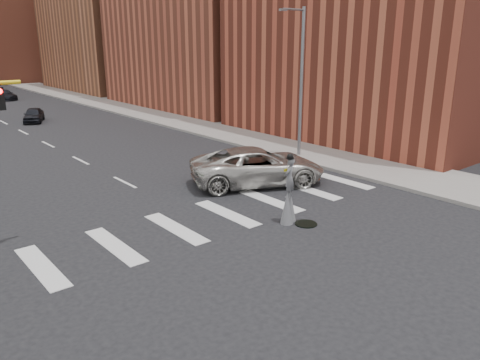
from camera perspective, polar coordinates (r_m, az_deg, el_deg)
ground_plane at (r=18.62m, az=-2.86°, el=-5.84°), size 160.00×160.00×0.00m
sidewalk_right at (r=45.54m, az=-9.22°, el=7.60°), size 5.00×90.00×0.18m
manhole at (r=19.12m, az=8.04°, el=-5.31°), size 0.90×0.90×0.04m
building_far at (r=75.15m, az=-14.96°, el=18.37°), size 16.00×22.00×20.00m
streetlight at (r=29.07m, az=7.38°, el=12.16°), size 2.05×0.20×9.00m
stilt_performer at (r=18.88m, az=5.97°, el=-2.04°), size 0.82×0.64×2.87m
suv_crossing at (r=23.90m, az=2.17°, el=1.70°), size 7.51×5.72×1.90m
car_near at (r=46.50m, az=-23.85°, el=7.27°), size 2.92×4.06×1.28m
car_far at (r=65.55m, az=-26.79°, el=9.25°), size 2.38×4.50×1.24m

